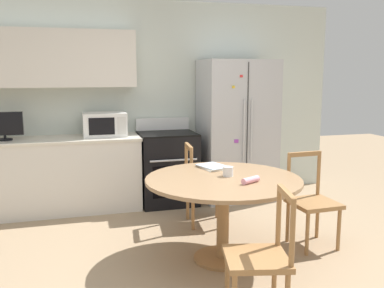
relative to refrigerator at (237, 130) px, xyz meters
name	(u,v)px	position (x,y,z in m)	size (l,w,h in m)	color
ground_plane	(210,286)	(-1.10, -2.24, -0.92)	(14.00, 14.00, 0.00)	#9E8466
back_wall	(126,91)	(-1.41, 0.36, 0.52)	(5.20, 0.44, 2.60)	silver
kitchen_counter	(56,175)	(-2.31, 0.05, -0.47)	(2.01, 0.64, 0.90)	silver
refrigerator	(237,130)	(0.00, 0.00, 0.00)	(0.94, 0.72, 1.84)	#B2B5BA
oven_range	(168,167)	(-0.94, 0.03, -0.45)	(0.71, 0.68, 1.08)	black
microwave	(105,124)	(-1.72, 0.08, 0.13)	(0.52, 0.38, 0.29)	white
countertop_tv	(4,125)	(-2.85, 0.04, 0.16)	(0.41, 0.16, 0.33)	black
dining_table	(223,191)	(-0.84, -1.80, -0.28)	(1.38, 1.38, 0.76)	#997551
dining_chair_near	(261,258)	(-0.91, -2.75, -0.48)	(0.50, 0.50, 0.90)	#9E7042
dining_chair_right	(312,202)	(0.10, -1.72, -0.48)	(0.44, 0.44, 0.90)	#9E7042
dining_chair_far	(203,186)	(-0.74, -0.86, -0.48)	(0.46, 0.46, 0.90)	#9E7042
candle_glass	(228,172)	(-0.78, -1.75, -0.12)	(0.09, 0.09, 0.09)	silver
folded_napkin	(251,180)	(-0.68, -2.03, -0.14)	(0.19, 0.13, 0.05)	pink
mail_stack	(213,167)	(-0.80, -1.40, -0.15)	(0.30, 0.35, 0.02)	white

